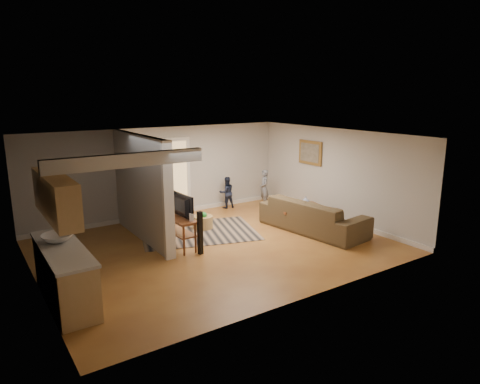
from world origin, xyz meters
The scene contains 11 objects.
ground centered at (0.00, 0.00, 0.00)m, with size 7.50×7.50×0.00m, color brown.
room_shell centered at (-1.07, 0.43, 1.46)m, with size 7.54×6.02×2.52m.
area_rug centered at (0.13, 1.11, 0.01)m, with size 2.80×2.05×0.01m, color black.
sofa centered at (2.60, -0.37, 0.00)m, with size 2.80×1.09×0.82m, color #433C21.
coffee_table centered at (2.68, 0.22, 0.39)m, with size 1.37×0.95×0.75m.
tv_console centered at (-0.74, 0.39, 0.65)m, with size 0.47×1.15×0.98m.
speaker_left centered at (-0.53, -0.20, 0.48)m, with size 0.10×0.10×0.95m, color black.
speaker_right centered at (-1.00, 1.40, 0.55)m, with size 0.11×0.11×1.09m, color black.
toy_basket centered at (0.38, 1.33, 0.19)m, with size 0.51×0.51×0.45m.
child centered at (3.00, 2.21, 0.00)m, with size 0.42×0.27×1.14m, color gray.
toddler centered at (1.96, 2.70, 0.00)m, with size 0.47×0.36×0.96m, color #1B2239.
Camera 1 is at (-4.68, -7.94, 3.42)m, focal length 32.00 mm.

